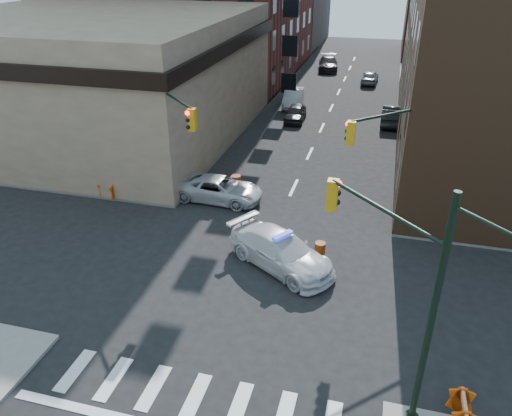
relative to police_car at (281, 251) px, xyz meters
The scene contains 25 objects.
ground 1.96m from the police_car, 126.59° to the right, with size 140.00×140.00×0.00m, color black.
sidewalk_nw 39.50m from the police_car, 127.54° to the left, with size 34.00×54.50×0.15m, color gray.
bank_building 23.81m from the police_car, 140.17° to the left, with size 22.00×22.00×9.00m, color tan.
commercial_row_ne 24.99m from the police_car, 60.47° to the left, with size 14.00×34.00×14.00m, color #503420.
filler_ne 58.26m from the police_car, 77.12° to the left, with size 16.00×16.00×12.00m, color maroon.
signal_pole_se 9.36m from the police_car, 54.45° to the right, with size 5.40×5.27×8.00m.
signal_pole_nw 8.69m from the police_car, 150.57° to the left, with size 3.58×3.67×8.00m.
signal_pole_ne 7.11m from the police_car, 39.39° to the left, with size 3.67×3.58×8.00m.
tree_ne_near 25.54m from the police_car, 75.32° to the left, with size 3.00×3.00×4.85m.
tree_ne_far 33.30m from the police_car, 78.82° to the left, with size 3.00×3.00×4.85m.
police_car is the anchor object (origin of this frame).
pickup 7.61m from the police_car, 130.52° to the left, with size 2.34×5.08×1.41m, color #B9B9BD.
parked_car_wnear 22.16m from the police_car, 99.26° to the left, with size 1.59×3.96×1.35m, color black.
parked_car_wfar 26.69m from the police_car, 99.92° to the left, with size 1.70×4.86×1.60m, color #989AA1.
parked_car_wdeep 42.84m from the police_car, 94.77° to the left, with size 2.22×5.47×1.59m, color black.
parked_car_enear 23.58m from the police_car, 79.16° to the left, with size 1.67×4.79×1.58m, color black.
parked_car_efar 37.18m from the police_car, 87.31° to the left, with size 1.66×4.12×1.40m, color gray.
pedestrian_a 11.82m from the police_car, 141.43° to the left, with size 0.69×0.45×1.90m, color black.
pedestrian_b 12.91m from the police_car, 146.80° to the left, with size 0.88×0.69×1.82m, color black.
pedestrian_c 14.88m from the police_car, 161.00° to the left, with size 0.94×0.39×1.60m, color black.
barrel_road 1.98m from the police_car, 31.55° to the left, with size 0.51×0.51×0.90m, color orange.
barrel_bank 8.43m from the police_car, 121.14° to the left, with size 0.57×0.57×1.01m, color #D6630A.
barricade_se_a 10.17m from the police_car, 44.59° to the right, with size 1.20×0.60×0.90m, color red, non-canonical shape.
barricade_nw_a 12.09m from the police_car, 147.11° to the left, with size 1.08×0.54×0.81m, color red, non-canonical shape.
barricade_nw_b 12.06m from the police_car, 159.29° to the left, with size 1.18×0.59×0.89m, color #E5410A, non-canonical shape.
Camera 1 is at (4.96, -17.59, 13.15)m, focal length 35.00 mm.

